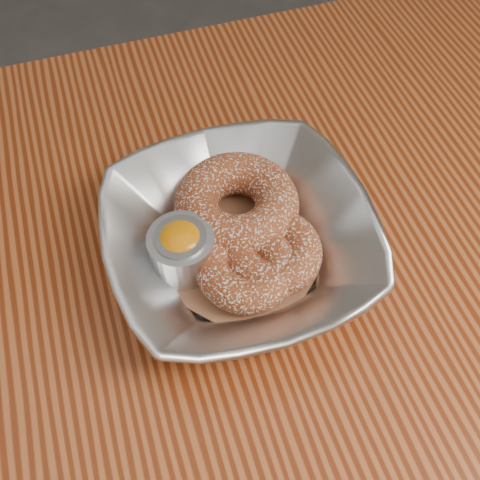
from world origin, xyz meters
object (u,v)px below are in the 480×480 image
object	(u,v)px
donut_extra	(272,251)
donut_back	(237,204)
donut_front	(247,267)
ramekin	(182,249)
serving_bowl	(240,241)
table	(188,368)

from	to	relation	value
donut_extra	donut_back	bearing A→B (deg)	104.30
donut_front	ramekin	size ratio (longest dim) A/B	1.53
donut_front	ramekin	world-z (taller)	ramekin
serving_bowl	table	bearing A→B (deg)	-144.97
table	donut_extra	distance (m)	0.16
table	ramekin	world-z (taller)	ramekin
table	serving_bowl	size ratio (longest dim) A/B	5.05
table	donut_back	size ratio (longest dim) A/B	10.26
table	donut_back	bearing A→B (deg)	47.70
ramekin	table	bearing A→B (deg)	-109.70
donut_extra	ramekin	world-z (taller)	ramekin
table	donut_back	xyz separation A→B (m)	(0.08, 0.09, 0.13)
donut_back	ramekin	xyz separation A→B (m)	(-0.06, -0.03, 0.00)
ramekin	serving_bowl	bearing A→B (deg)	-5.55
donut_extra	ramekin	size ratio (longest dim) A/B	1.54
donut_front	ramekin	xyz separation A→B (m)	(-0.05, 0.03, 0.01)
donut_front	ramekin	distance (m)	0.06
donut_back	donut_front	size ratio (longest dim) A/B	1.30
table	donut_front	size ratio (longest dim) A/B	13.31
serving_bowl	ramekin	bearing A→B (deg)	174.45
donut_extra	serving_bowl	bearing A→B (deg)	143.34
table	serving_bowl	world-z (taller)	serving_bowl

